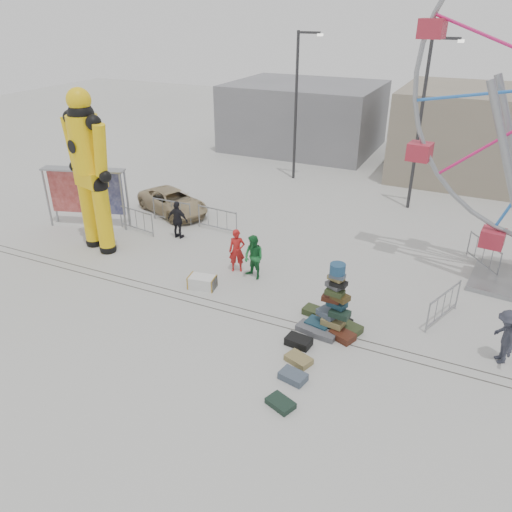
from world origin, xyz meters
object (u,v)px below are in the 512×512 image
at_px(suitcase_tower, 334,313).
at_px(steamer_trunk, 202,282).
at_px(crash_test_dummy, 89,166).
at_px(barricade_wheel_back, 483,254).
at_px(barricade_wheel_front, 443,306).
at_px(barricade_dummy_c, 217,220).
at_px(pedestrian_black, 178,220).
at_px(lamp_post_right, 423,118).
at_px(barricade_dummy_a, 136,220).
at_px(barricade_dummy_b, 172,211).
at_px(parked_suv, 173,202).
at_px(pedestrian_red, 237,251).
at_px(pedestrian_green, 254,257).
at_px(lamp_post_left, 298,100).
at_px(banner_scaffold, 85,183).
at_px(pedestrian_grey, 505,337).

relative_size(suitcase_tower, steamer_trunk, 2.47).
distance_m(crash_test_dummy, barricade_wheel_back, 15.75).
relative_size(suitcase_tower, barricade_wheel_front, 1.20).
height_order(barricade_dummy_c, pedestrian_black, pedestrian_black).
distance_m(lamp_post_right, pedestrian_black, 12.29).
height_order(barricade_dummy_a, barricade_dummy_b, same).
height_order(steamer_trunk, barricade_dummy_a, barricade_dummy_a).
distance_m(suitcase_tower, barricade_dummy_c, 8.79).
height_order(barricade_wheel_back, parked_suv, parked_suv).
height_order(lamp_post_right, barricade_dummy_c, lamp_post_right).
height_order(steamer_trunk, pedestrian_red, pedestrian_red).
bearing_deg(lamp_post_right, pedestrian_green, -112.16).
distance_m(suitcase_tower, steamer_trunk, 5.15).
height_order(lamp_post_right, crash_test_dummy, lamp_post_right).
bearing_deg(lamp_post_left, steamer_trunk, -83.10).
distance_m(crash_test_dummy, banner_scaffold, 3.05).
bearing_deg(barricade_dummy_b, steamer_trunk, -47.38).
bearing_deg(barricade_dummy_c, barricade_wheel_back, 10.83).
relative_size(pedestrian_green, pedestrian_grey, 1.01).
xyz_separation_m(barricade_wheel_back, pedestrian_red, (-8.51, -4.37, 0.30)).
bearing_deg(pedestrian_grey, pedestrian_red, -120.83).
distance_m(barricade_wheel_back, pedestrian_red, 9.57).
height_order(suitcase_tower, parked_suv, suitcase_tower).
xyz_separation_m(banner_scaffold, barricade_wheel_back, (16.66, 3.37, -1.50)).
relative_size(suitcase_tower, barricade_dummy_a, 1.20).
bearing_deg(barricade_dummy_a, pedestrian_red, -4.24).
bearing_deg(suitcase_tower, pedestrian_grey, 21.14).
relative_size(lamp_post_left, barricade_wheel_back, 4.00).
xyz_separation_m(lamp_post_left, steamer_trunk, (1.62, -13.36, -4.26)).
xyz_separation_m(barricade_dummy_a, parked_suv, (0.18, 2.64, 0.02)).
relative_size(barricade_wheel_back, pedestrian_green, 1.17).
xyz_separation_m(lamp_post_right, barricade_dummy_c, (-7.36, -6.69, -3.93)).
xyz_separation_m(barricade_wheel_front, pedestrian_red, (-7.57, 0.19, 0.30)).
xyz_separation_m(barricade_dummy_b, barricade_dummy_c, (2.44, 0.01, 0.00)).
bearing_deg(lamp_post_left, lamp_post_right, -15.95).
distance_m(barricade_dummy_c, pedestrian_grey, 12.73).
bearing_deg(barricade_wheel_front, pedestrian_grey, -108.54).
bearing_deg(barricade_wheel_front, barricade_wheel_back, 8.75).
bearing_deg(pedestrian_grey, pedestrian_green, -120.25).
height_order(lamp_post_right, banner_scaffold, lamp_post_right).
relative_size(barricade_dummy_c, pedestrian_green, 1.17).
bearing_deg(crash_test_dummy, suitcase_tower, 6.78).
height_order(steamer_trunk, barricade_dummy_c, barricade_dummy_c).
height_order(steamer_trunk, pedestrian_grey, pedestrian_grey).
bearing_deg(parked_suv, steamer_trunk, -115.25).
bearing_deg(lamp_post_left, crash_test_dummy, -107.72).
height_order(barricade_dummy_b, parked_suv, parked_suv).
xyz_separation_m(lamp_post_right, pedestrian_grey, (4.51, -11.27, -3.64)).
distance_m(lamp_post_right, suitcase_tower, 12.50).
height_order(suitcase_tower, barricade_dummy_c, suitcase_tower).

